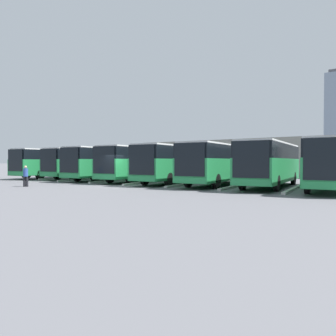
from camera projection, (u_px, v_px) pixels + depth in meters
The scene contains 18 objects.
ground_plane at pixel (117, 186), 26.42m from camera, with size 600.00×600.00×0.00m, color #5B5B60.
bus_0 at pixel (331, 163), 22.38m from camera, with size 3.80×11.78×3.36m.
curb_divider_0 at pixel (292, 189), 22.25m from camera, with size 0.24×7.07×0.15m, color #B2B2AD.
bus_1 at pixel (271, 163), 24.98m from camera, with size 3.80×11.78×3.36m.
curb_divider_1 at pixel (235, 186), 24.85m from camera, with size 0.24×7.07×0.15m, color #B2B2AD.
bus_2 at pixel (219, 163), 27.23m from camera, with size 3.80×11.78×3.36m.
curb_divider_2 at pixel (186, 184), 27.10m from camera, with size 0.24×7.07×0.15m, color #B2B2AD.
bus_3 at pixel (177, 162), 29.70m from camera, with size 3.80×11.78×3.36m.
curb_divider_3 at pixel (147, 182), 29.56m from camera, with size 0.24×7.07×0.15m, color #B2B2AD.
bus_4 at pixel (142, 162), 32.27m from camera, with size 3.80×11.78×3.36m.
curb_divider_4 at pixel (114, 181), 32.14m from camera, with size 0.24×7.07×0.15m, color #B2B2AD.
bus_5 at pixel (110, 162), 34.54m from camera, with size 3.80×11.78×3.36m.
curb_divider_5 at pixel (84, 179), 34.41m from camera, with size 0.24×7.07×0.15m, color #B2B2AD.
bus_6 at pixel (89, 162), 37.63m from camera, with size 3.80×11.78×3.36m.
curb_divider_6 at pixel (65, 178), 37.50m from camera, with size 0.24×7.07×0.15m, color #B2B2AD.
bus_7 at pixel (58, 162), 39.24m from camera, with size 3.80×11.78×3.36m.
pedestrian at pixel (26, 175), 25.42m from camera, with size 0.51×0.51×1.63m.
station_building at pixel (247, 158), 48.90m from camera, with size 28.89×16.74×4.89m.
Camera 1 is at (-18.65, 19.12, 1.97)m, focal length 35.00 mm.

